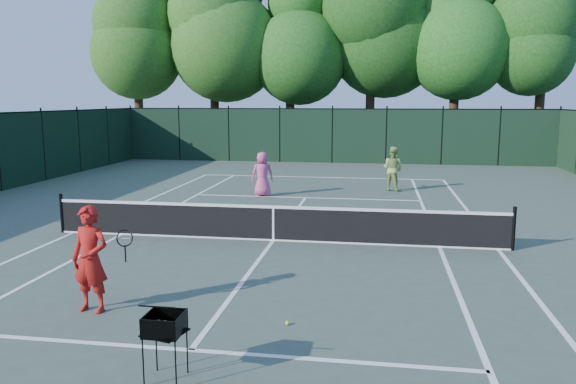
# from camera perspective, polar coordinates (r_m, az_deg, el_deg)

# --- Properties ---
(ground) EXTENTS (90.00, 90.00, 0.00)m
(ground) POSITION_cam_1_polar(r_m,az_deg,el_deg) (14.34, -1.50, -4.97)
(ground) COLOR #414F44
(ground) RESTS_ON ground
(sideline_doubles_left) EXTENTS (0.10, 23.77, 0.01)m
(sideline_doubles_left) POSITION_cam_1_polar(r_m,az_deg,el_deg) (16.25, -20.92, -3.87)
(sideline_doubles_left) COLOR white
(sideline_doubles_left) RESTS_ON ground
(sideline_doubles_right) EXTENTS (0.10, 23.77, 0.01)m
(sideline_doubles_right) POSITION_cam_1_polar(r_m,az_deg,el_deg) (14.40, 20.59, -5.50)
(sideline_doubles_right) COLOR white
(sideline_doubles_right) RESTS_ON ground
(sideline_singles_left) EXTENTS (0.10, 23.77, 0.01)m
(sideline_singles_left) POSITION_cam_1_polar(r_m,az_deg,el_deg) (15.61, -16.55, -4.15)
(sideline_singles_left) COLOR white
(sideline_singles_left) RESTS_ON ground
(sideline_singles_right) EXTENTS (0.10, 23.77, 0.01)m
(sideline_singles_right) POSITION_cam_1_polar(r_m,az_deg,el_deg) (14.19, 15.14, -5.44)
(sideline_singles_right) COLOR white
(sideline_singles_right) RESTS_ON ground
(baseline_far) EXTENTS (10.97, 0.10, 0.01)m
(baseline_far) POSITION_cam_1_polar(r_m,az_deg,el_deg) (25.91, 3.36, 1.50)
(baseline_far) COLOR white
(baseline_far) RESTS_ON ground
(service_line_near) EXTENTS (8.23, 0.10, 0.01)m
(service_line_near) POSITION_cam_1_polar(r_m,az_deg,el_deg) (8.48, -9.82, -15.54)
(service_line_near) COLOR white
(service_line_near) RESTS_ON ground
(service_line_far) EXTENTS (8.23, 0.10, 0.01)m
(service_line_far) POSITION_cam_1_polar(r_m,az_deg,el_deg) (20.52, 1.80, -0.57)
(service_line_far) COLOR white
(service_line_far) RESTS_ON ground
(center_service_line) EXTENTS (0.10, 12.80, 0.01)m
(center_service_line) POSITION_cam_1_polar(r_m,az_deg,el_deg) (14.34, -1.50, -4.95)
(center_service_line) COLOR white
(center_service_line) RESTS_ON ground
(tennis_net) EXTENTS (11.69, 0.09, 1.06)m
(tennis_net) POSITION_cam_1_polar(r_m,az_deg,el_deg) (14.23, -1.51, -3.10)
(tennis_net) COLOR black
(tennis_net) RESTS_ON ground
(fence_far) EXTENTS (24.00, 0.05, 3.00)m
(fence_far) POSITION_cam_1_polar(r_m,az_deg,el_deg) (31.82, 4.51, 5.67)
(fence_far) COLOR black
(fence_far) RESTS_ON ground
(tree_0) EXTENTS (6.40, 6.40, 13.14)m
(tree_0) POSITION_cam_1_polar(r_m,az_deg,el_deg) (38.72, -15.24, 15.91)
(tree_0) COLOR black
(tree_0) RESTS_ON ground
(tree_1) EXTENTS (6.80, 6.80, 13.98)m
(tree_1) POSITION_cam_1_polar(r_m,az_deg,el_deg) (37.54, -7.64, 17.19)
(tree_1) COLOR black
(tree_1) RESTS_ON ground
(tree_2) EXTENTS (6.00, 6.00, 12.40)m
(tree_2) POSITION_cam_1_polar(r_m,az_deg,el_deg) (36.13, 0.22, 16.04)
(tree_2) COLOR black
(tree_2) RESTS_ON ground
(tree_3) EXTENTS (7.00, 7.00, 14.45)m
(tree_3) POSITION_cam_1_polar(r_m,az_deg,el_deg) (36.36, 8.56, 17.92)
(tree_3) COLOR black
(tree_3) RESTS_ON ground
(tree_4) EXTENTS (6.20, 6.20, 12.97)m
(tree_4) POSITION_cam_1_polar(r_m,az_deg,el_deg) (35.82, 16.87, 16.37)
(tree_4) COLOR black
(tree_4) RESTS_ON ground
(tree_5) EXTENTS (5.80, 5.80, 12.23)m
(tree_5) POSITION_cam_1_polar(r_m,az_deg,el_deg) (37.20, 24.66, 14.99)
(tree_5) COLOR black
(tree_5) RESTS_ON ground
(coach) EXTENTS (1.00, 0.60, 1.82)m
(coach) POSITION_cam_1_polar(r_m,az_deg,el_deg) (10.03, -19.42, -6.45)
(coach) COLOR #A91613
(coach) RESTS_ON ground
(player_pink) EXTENTS (0.92, 0.73, 1.65)m
(player_pink) POSITION_cam_1_polar(r_m,az_deg,el_deg) (20.79, -2.62, 1.84)
(player_pink) COLOR #D44A88
(player_pink) RESTS_ON ground
(player_green) EXTENTS (1.07, 1.01, 1.74)m
(player_green) POSITION_cam_1_polar(r_m,az_deg,el_deg) (22.36, 10.60, 2.35)
(player_green) COLOR #8CAF57
(player_green) RESTS_ON ground
(ball_hopper) EXTENTS (0.57, 0.57, 0.89)m
(ball_hopper) POSITION_cam_1_polar(r_m,az_deg,el_deg) (7.45, -12.43, -13.00)
(ball_hopper) COLOR black
(ball_hopper) RESTS_ON ground
(loose_ball_midcourt) EXTENTS (0.07, 0.07, 0.07)m
(loose_ball_midcourt) POSITION_cam_1_polar(r_m,az_deg,el_deg) (9.18, -0.07, -13.17)
(loose_ball_midcourt) COLOR #D6E82F
(loose_ball_midcourt) RESTS_ON ground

